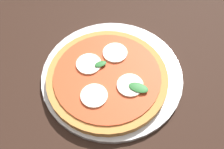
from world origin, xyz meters
TOP-DOWN VIEW (x-y plane):
  - dining_table at (0.00, 0.00)m, footprint 1.47×0.98m
  - serving_tray at (-0.04, -0.05)m, footprint 0.36×0.36m
  - pizza at (-0.06, -0.05)m, footprint 0.30×0.30m

SIDE VIEW (x-z plane):
  - dining_table at x=0.00m, z-range 0.29..1.06m
  - serving_tray at x=-0.04m, z-range 0.77..0.78m
  - pizza at x=-0.06m, z-range 0.78..0.81m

